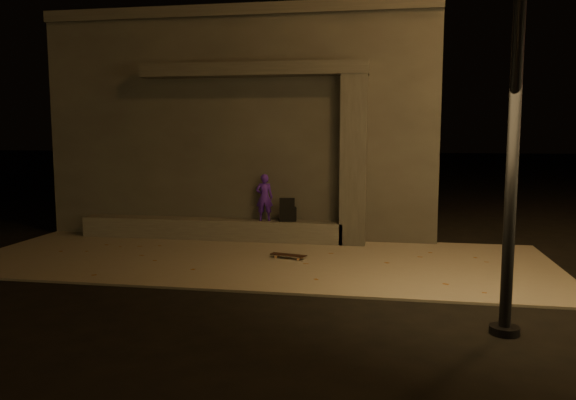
% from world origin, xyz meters
% --- Properties ---
extents(ground, '(120.00, 120.00, 0.00)m').
position_xyz_m(ground, '(0.00, 0.00, 0.00)').
color(ground, black).
rests_on(ground, ground).
extents(sidewalk, '(11.00, 4.40, 0.04)m').
position_xyz_m(sidewalk, '(0.00, 2.00, 0.02)').
color(sidewalk, slate).
rests_on(sidewalk, ground).
extents(building, '(9.00, 5.10, 5.22)m').
position_xyz_m(building, '(-1.00, 6.49, 2.61)').
color(building, '#393634').
rests_on(building, ground).
extents(ledge, '(6.00, 0.55, 0.45)m').
position_xyz_m(ledge, '(-1.50, 3.75, 0.27)').
color(ledge, '#4F4C47').
rests_on(ledge, sidewalk).
extents(column, '(0.55, 0.55, 3.60)m').
position_xyz_m(column, '(1.70, 3.75, 1.84)').
color(column, '#393634').
rests_on(column, sidewalk).
extents(canopy, '(5.00, 0.70, 0.28)m').
position_xyz_m(canopy, '(-0.50, 3.80, 3.78)').
color(canopy, '#393634').
rests_on(canopy, column).
extents(skateboarder, '(0.40, 0.29, 1.04)m').
position_xyz_m(skateboarder, '(-0.25, 3.75, 1.01)').
color(skateboarder, '#3E19A3').
rests_on(skateboarder, ledge).
extents(backpack, '(0.41, 0.31, 0.53)m').
position_xyz_m(backpack, '(0.28, 3.75, 0.67)').
color(backpack, black).
rests_on(backpack, ledge).
extents(skateboard, '(0.73, 0.35, 0.08)m').
position_xyz_m(skateboard, '(0.59, 2.07, 0.10)').
color(skateboard, black).
rests_on(skateboard, sidewalk).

